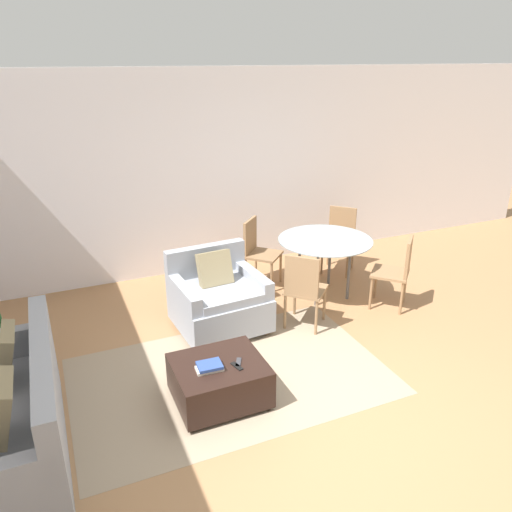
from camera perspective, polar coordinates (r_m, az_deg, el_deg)
ground_plane at (r=4.56m, az=8.37°, el=-17.37°), size 20.00×20.00×0.00m
wall_back at (r=6.91m, az=-6.42°, el=9.30°), size 12.00×0.06×2.75m
area_rug at (r=4.95m, az=-2.91°, el=-13.50°), size 2.96×1.87×0.01m
couch at (r=4.33m, az=-26.37°, el=-16.90°), size 0.86×1.78×0.92m
armchair at (r=5.59m, az=-4.34°, el=-4.91°), size 1.00×0.94×0.89m
ottoman at (r=4.55m, az=-4.22°, el=-13.95°), size 0.79×0.68×0.38m
book_stack at (r=4.36m, az=-5.34°, el=-12.50°), size 0.24×0.18×0.05m
tv_remote_primary at (r=4.44m, az=-2.02°, el=-12.04°), size 0.10×0.14×0.01m
tv_remote_secondary at (r=4.40m, az=-2.20°, el=-12.46°), size 0.07×0.14×0.01m
dining_table at (r=6.25m, az=7.88°, el=1.23°), size 1.17×1.17×0.76m
dining_chair_near_left at (r=5.51m, az=5.49°, el=-3.46°), size 0.59×0.59×0.90m
dining_chair_near_right at (r=6.19m, az=15.94°, el=-1.32°), size 0.59×0.59×0.90m
dining_chair_far_left at (r=6.56m, az=0.15°, el=0.92°), size 0.59×0.59×0.90m
dining_chair_far_right at (r=7.14m, az=9.60°, el=2.38°), size 0.59×0.59×0.90m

